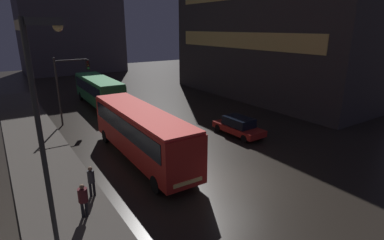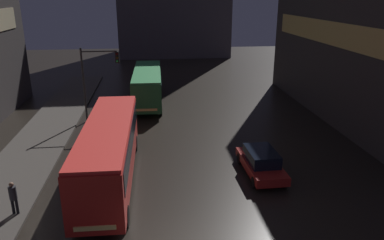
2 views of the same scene
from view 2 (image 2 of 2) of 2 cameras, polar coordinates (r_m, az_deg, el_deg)
name	(u,v)px [view 2 (image 2 of 2)]	position (r m, az deg, el deg)	size (l,w,h in m)	color
sidewalk_left	(29,156)	(26.54, -23.63, -5.11)	(4.00, 48.00, 0.15)	#47423D
bus_near	(109,147)	(21.03, -12.53, -4.01)	(2.69, 11.70, 3.45)	#AD1E19
bus_far	(147,83)	(36.12, -6.80, 5.63)	(2.78, 10.91, 3.18)	#236B38
car_taxi	(261,162)	(22.33, 10.48, -6.30)	(2.01, 4.58, 1.50)	maroon
pedestrian_mid	(13,196)	(19.74, -25.60, -10.35)	(0.49, 0.49, 1.66)	black
traffic_light_main	(96,73)	(31.03, -14.44, 7.02)	(3.00, 0.35, 6.07)	#2D2D2D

